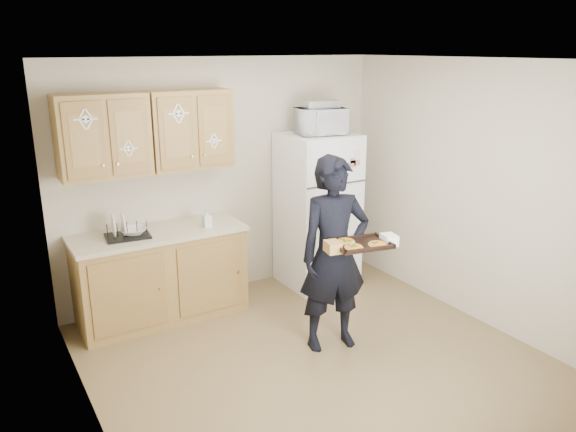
{
  "coord_description": "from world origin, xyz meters",
  "views": [
    {
      "loc": [
        -2.4,
        -3.53,
        2.59
      ],
      "look_at": [
        -0.02,
        0.45,
        1.19
      ],
      "focal_mm": 35.0,
      "sensor_mm": 36.0,
      "label": 1
    }
  ],
  "objects_px": {
    "baking_tray": "(361,244)",
    "dish_rack": "(127,229)",
    "microwave": "(321,121)",
    "refrigerator": "(317,210)",
    "person": "(334,255)"
  },
  "relations": [
    {
      "from": "refrigerator",
      "to": "person",
      "type": "height_order",
      "value": "person"
    },
    {
      "from": "baking_tray",
      "to": "microwave",
      "type": "xyz_separation_m",
      "value": [
        0.6,
        1.5,
        0.8
      ]
    },
    {
      "from": "person",
      "to": "microwave",
      "type": "distance_m",
      "value": 1.69
    },
    {
      "from": "baking_tray",
      "to": "microwave",
      "type": "distance_m",
      "value": 1.81
    },
    {
      "from": "refrigerator",
      "to": "person",
      "type": "distance_m",
      "value": 1.43
    },
    {
      "from": "microwave",
      "to": "refrigerator",
      "type": "bearing_deg",
      "value": 91.29
    },
    {
      "from": "baking_tray",
      "to": "dish_rack",
      "type": "xyz_separation_m",
      "value": [
        -1.49,
        1.58,
        -0.06
      ]
    },
    {
      "from": "person",
      "to": "dish_rack",
      "type": "xyz_separation_m",
      "value": [
        -1.43,
        1.29,
        0.11
      ]
    },
    {
      "from": "baking_tray",
      "to": "dish_rack",
      "type": "distance_m",
      "value": 2.17
    },
    {
      "from": "dish_rack",
      "to": "refrigerator",
      "type": "bearing_deg",
      "value": -0.71
    },
    {
      "from": "person",
      "to": "dish_rack",
      "type": "bearing_deg",
      "value": 149.18
    },
    {
      "from": "microwave",
      "to": "person",
      "type": "bearing_deg",
      "value": -109.1
    },
    {
      "from": "person",
      "to": "dish_rack",
      "type": "height_order",
      "value": "person"
    },
    {
      "from": "person",
      "to": "baking_tray",
      "type": "bearing_deg",
      "value": -67.59
    },
    {
      "from": "refrigerator",
      "to": "dish_rack",
      "type": "relative_size",
      "value": 4.32
    }
  ]
}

